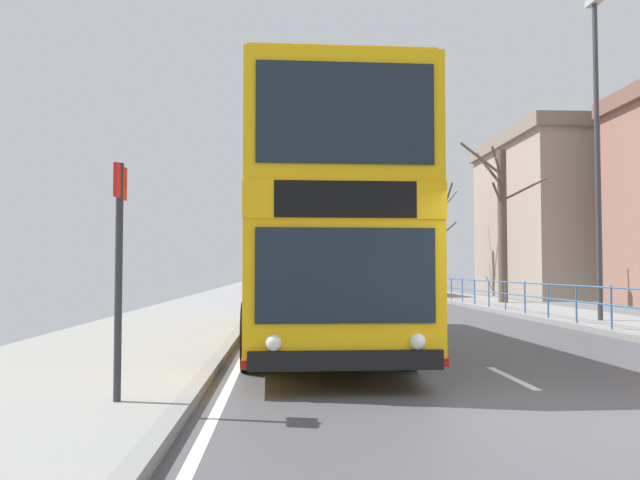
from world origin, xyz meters
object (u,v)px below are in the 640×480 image
Objects in this scene: double_decker_bus_main at (314,234)px; background_bus_far_lane at (390,266)px; street_lamp_far_side at (597,135)px; bare_tree_far_00 at (502,220)px; background_building_00 at (611,216)px; bare_tree_far_01 at (441,240)px; bus_stop_sign_near at (119,253)px.

background_bus_far_lane is at bearing 77.34° from double_decker_bus_main.
street_lamp_far_side reaches higher than bare_tree_far_00.
bare_tree_far_00 reaches higher than background_bus_far_lane.
background_building_00 is at bearing 43.17° from bare_tree_far_00.
bare_tree_far_01 is (3.24, 1.16, 1.62)m from background_bus_far_lane.
bare_tree_far_00 is (3.26, -9.97, 1.97)m from background_bus_far_lane.
bus_stop_sign_near is 33.92m from bare_tree_far_01.
bare_tree_far_00 reaches higher than double_decker_bus_main.
street_lamp_far_side reaches higher than bus_stop_sign_near.
background_building_00 is at bearing -5.92° from background_bus_far_lane.
bare_tree_far_01 is (-0.01, 11.13, -0.35)m from bare_tree_far_00.
bare_tree_far_00 is 11.14m from bare_tree_far_01.
background_building_00 is (17.99, 23.15, 2.35)m from double_decker_bus_main.
bare_tree_far_00 is 0.54× the size of background_building_00.
double_decker_bus_main is at bearing 69.75° from bus_stop_sign_near.
bus_stop_sign_near is 0.39× the size of bare_tree_far_01.
bare_tree_far_01 is at bearing 88.35° from street_lamp_far_side.
bus_stop_sign_near is at bearing -104.28° from background_bus_far_lane.
double_decker_bus_main is 1.63× the size of bare_tree_far_00.
bare_tree_far_01 is (0.61, 21.26, -1.96)m from street_lamp_far_side.
bare_tree_far_01 is 0.50× the size of background_building_00.
street_lamp_far_side is (2.63, -20.09, 3.58)m from background_bus_far_lane.
bare_tree_far_01 is (8.74, 25.61, 1.07)m from double_decker_bus_main.
bare_tree_far_00 is at bearing 86.47° from street_lamp_far_side.
street_lamp_far_side is at bearing -117.71° from background_building_00.
double_decker_bus_main is at bearing -102.66° from background_bus_far_lane.
double_decker_bus_main reaches higher than background_bus_far_lane.
bare_tree_far_01 reaches higher than double_decker_bus_main.
street_lamp_far_side reaches higher than background_building_00.
double_decker_bus_main reaches higher than bus_stop_sign_near.
bare_tree_far_01 is at bearing 90.06° from bare_tree_far_00.
bare_tree_far_00 is 12.71m from background_building_00.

